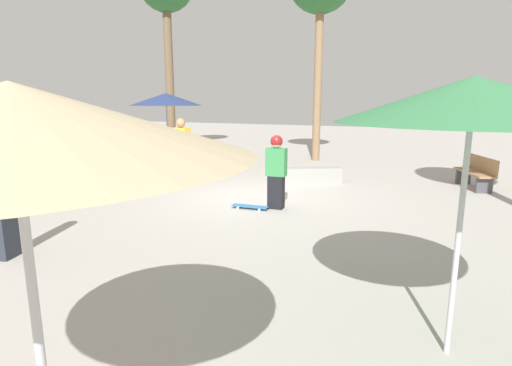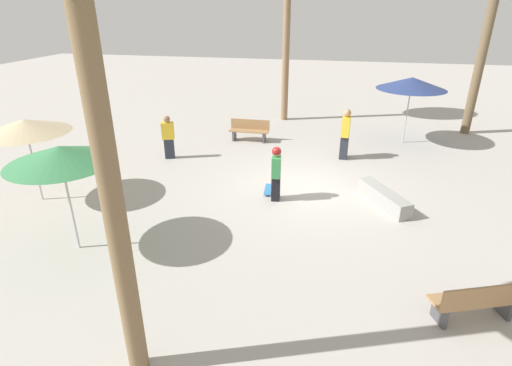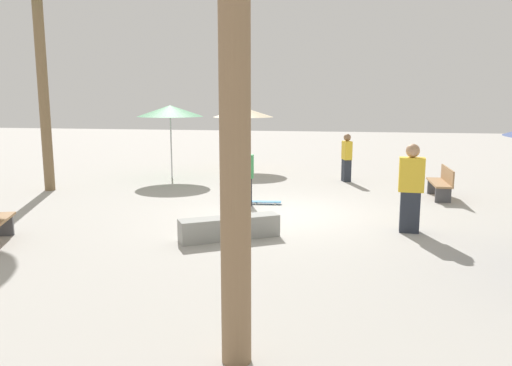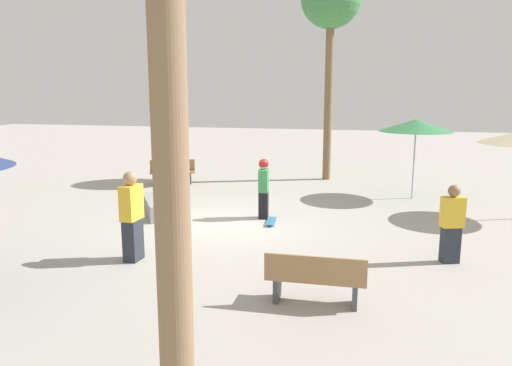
{
  "view_description": "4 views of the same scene",
  "coord_description": "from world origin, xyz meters",
  "px_view_note": "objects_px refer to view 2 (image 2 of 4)",
  "views": [
    {
      "loc": [
        -8.53,
        -4.12,
        2.26
      ],
      "look_at": [
        -1.27,
        -0.66,
        0.63
      ],
      "focal_mm": 28.0,
      "sensor_mm": 36.0,
      "label": 1
    },
    {
      "loc": [
        0.82,
        -11.08,
        5.17
      ],
      "look_at": [
        -1.22,
        -1.43,
        0.71
      ],
      "focal_mm": 28.0,
      "sensor_mm": 36.0,
      "label": 2
    },
    {
      "loc": [
        11.43,
        1.58,
        2.71
      ],
      "look_at": [
        -0.69,
        -0.6,
        0.61
      ],
      "focal_mm": 35.0,
      "sensor_mm": 36.0,
      "label": 3
    },
    {
      "loc": [
        -3.42,
        11.71,
        3.41
      ],
      "look_at": [
        -0.63,
        -0.56,
        1.01
      ],
      "focal_mm": 35.0,
      "sensor_mm": 36.0,
      "label": 4
    }
  ],
  "objects_px": {
    "skateboard": "(268,189)",
    "bystander_far": "(345,134)",
    "bench_near": "(249,130)",
    "skater_main": "(276,172)",
    "shade_umbrella_green": "(60,155)",
    "shade_umbrella_tan": "(25,126)",
    "bench_far": "(477,301)",
    "bystander_watching": "(168,137)",
    "concrete_ledge": "(384,197)",
    "shade_umbrella_navy": "(412,83)"
  },
  "relations": [
    {
      "from": "bench_near",
      "to": "bench_far",
      "type": "height_order",
      "value": "same"
    },
    {
      "from": "skateboard",
      "to": "bench_far",
      "type": "xyz_separation_m",
      "value": [
        4.52,
        -4.51,
        0.37
      ]
    },
    {
      "from": "skater_main",
      "to": "shade_umbrella_green",
      "type": "xyz_separation_m",
      "value": [
        -4.04,
        -3.4,
        1.42
      ]
    },
    {
      "from": "skater_main",
      "to": "skateboard",
      "type": "height_order",
      "value": "skater_main"
    },
    {
      "from": "skateboard",
      "to": "bystander_watching",
      "type": "xyz_separation_m",
      "value": [
        -4.01,
        2.05,
        0.72
      ]
    },
    {
      "from": "bench_far",
      "to": "bystander_far",
      "type": "xyz_separation_m",
      "value": [
        -2.35,
        7.83,
        0.48
      ]
    },
    {
      "from": "shade_umbrella_green",
      "to": "bystander_watching",
      "type": "xyz_separation_m",
      "value": [
        -0.27,
        5.92,
        -1.5
      ]
    },
    {
      "from": "skater_main",
      "to": "concrete_ledge",
      "type": "xyz_separation_m",
      "value": [
        3.0,
        0.3,
        -0.64
      ]
    },
    {
      "from": "skater_main",
      "to": "skateboard",
      "type": "relative_size",
      "value": 1.95
    },
    {
      "from": "skateboard",
      "to": "shade_umbrella_green",
      "type": "relative_size",
      "value": 0.33
    },
    {
      "from": "skater_main",
      "to": "shade_umbrella_green",
      "type": "distance_m",
      "value": 5.47
    },
    {
      "from": "skateboard",
      "to": "bench_far",
      "type": "bearing_deg",
      "value": -140.34
    },
    {
      "from": "shade_umbrella_tan",
      "to": "bystander_far",
      "type": "distance_m",
      "value": 9.99
    },
    {
      "from": "skater_main",
      "to": "shade_umbrella_navy",
      "type": "height_order",
      "value": "shade_umbrella_navy"
    },
    {
      "from": "bench_far",
      "to": "shade_umbrella_tan",
      "type": "distance_m",
      "value": 11.24
    },
    {
      "from": "bench_near",
      "to": "bystander_far",
      "type": "distance_m",
      "value": 4.03
    },
    {
      "from": "concrete_ledge",
      "to": "shade_umbrella_tan",
      "type": "bearing_deg",
      "value": -169.98
    },
    {
      "from": "bench_near",
      "to": "shade_umbrella_tan",
      "type": "relative_size",
      "value": 0.68
    },
    {
      "from": "bench_far",
      "to": "shade_umbrella_green",
      "type": "xyz_separation_m",
      "value": [
        -8.26,
        0.63,
        1.86
      ]
    },
    {
      "from": "bystander_watching",
      "to": "concrete_ledge",
      "type": "bearing_deg",
      "value": 145.36
    },
    {
      "from": "shade_umbrella_green",
      "to": "shade_umbrella_tan",
      "type": "bearing_deg",
      "value": 141.64
    },
    {
      "from": "bench_far",
      "to": "bystander_watching",
      "type": "distance_m",
      "value": 10.76
    },
    {
      "from": "shade_umbrella_tan",
      "to": "shade_umbrella_green",
      "type": "xyz_separation_m",
      "value": [
        2.53,
        -2.0,
        0.1
      ]
    },
    {
      "from": "concrete_ledge",
      "to": "bench_far",
      "type": "bearing_deg",
      "value": -74.31
    },
    {
      "from": "shade_umbrella_navy",
      "to": "shade_umbrella_green",
      "type": "bearing_deg",
      "value": -130.89
    },
    {
      "from": "shade_umbrella_green",
      "to": "bystander_watching",
      "type": "relative_size",
      "value": 1.58
    },
    {
      "from": "shade_umbrella_navy",
      "to": "shade_umbrella_tan",
      "type": "height_order",
      "value": "shade_umbrella_navy"
    },
    {
      "from": "concrete_ledge",
      "to": "shade_umbrella_green",
      "type": "relative_size",
      "value": 0.77
    },
    {
      "from": "skateboard",
      "to": "bench_far",
      "type": "distance_m",
      "value": 6.39
    },
    {
      "from": "shade_umbrella_green",
      "to": "concrete_ledge",
      "type": "bearing_deg",
      "value": 27.66
    },
    {
      "from": "bystander_far",
      "to": "shade_umbrella_green",
      "type": "bearing_deg",
      "value": 144.58
    },
    {
      "from": "bench_far",
      "to": "skater_main",
      "type": "bearing_deg",
      "value": 115.55
    },
    {
      "from": "bench_near",
      "to": "bystander_watching",
      "type": "bearing_deg",
      "value": 46.73
    },
    {
      "from": "skater_main",
      "to": "shade_umbrella_green",
      "type": "bearing_deg",
      "value": 125.2
    },
    {
      "from": "bench_far",
      "to": "bystander_far",
      "type": "height_order",
      "value": "bystander_far"
    },
    {
      "from": "bystander_far",
      "to": "skateboard",
      "type": "bearing_deg",
      "value": 150.81
    },
    {
      "from": "concrete_ledge",
      "to": "bench_far",
      "type": "distance_m",
      "value": 4.49
    },
    {
      "from": "skateboard",
      "to": "bystander_far",
      "type": "relative_size",
      "value": 0.45
    },
    {
      "from": "shade_umbrella_tan",
      "to": "bystander_far",
      "type": "height_order",
      "value": "shade_umbrella_tan"
    },
    {
      "from": "shade_umbrella_green",
      "to": "bench_far",
      "type": "bearing_deg",
      "value": -4.36
    },
    {
      "from": "skater_main",
      "to": "bench_far",
      "type": "distance_m",
      "value": 5.85
    },
    {
      "from": "bystander_far",
      "to": "bystander_watching",
      "type": "bearing_deg",
      "value": 105.63
    },
    {
      "from": "bench_near",
      "to": "shade_umbrella_navy",
      "type": "relative_size",
      "value": 0.61
    },
    {
      "from": "skateboard",
      "to": "bench_near",
      "type": "height_order",
      "value": "bench_near"
    },
    {
      "from": "skater_main",
      "to": "skateboard",
      "type": "distance_m",
      "value": 0.98
    },
    {
      "from": "bench_far",
      "to": "shade_umbrella_tan",
      "type": "height_order",
      "value": "shade_umbrella_tan"
    },
    {
      "from": "bystander_watching",
      "to": "shade_umbrella_green",
      "type": "bearing_deg",
      "value": 74.93
    },
    {
      "from": "skater_main",
      "to": "bench_far",
      "type": "bearing_deg",
      "value": -138.51
    },
    {
      "from": "shade_umbrella_navy",
      "to": "bystander_far",
      "type": "distance_m",
      "value": 3.61
    },
    {
      "from": "skateboard",
      "to": "bystander_far",
      "type": "xyz_separation_m",
      "value": [
        2.17,
        3.32,
        0.85
      ]
    }
  ]
}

